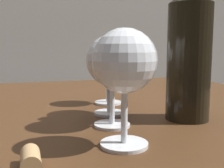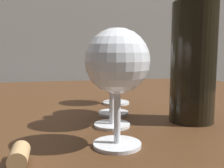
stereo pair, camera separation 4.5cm
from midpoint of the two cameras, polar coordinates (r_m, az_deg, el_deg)
The scene contains 7 objects.
dining_table at distance 0.70m, azimuth -9.01°, elevation -11.11°, with size 1.29×0.88×0.72m.
wine_glass_amber at distance 0.36m, azimuth 4.79°, elevation 4.26°, with size 0.09×0.09×0.16m.
wine_glass_white at distance 0.45m, azimuth 2.89°, elevation 4.68°, with size 0.09×0.09×0.15m.
wine_glass_rose at distance 0.54m, azimuth 2.73°, elevation 3.14°, with size 0.07×0.07×0.13m.
wine_glass_cabernet at distance 0.64m, azimuth 2.88°, elevation 5.01°, with size 0.08×0.08×0.15m.
wine_bottle at distance 0.51m, azimuth 19.27°, elevation 6.66°, with size 0.08×0.08×0.32m.
cork at distance 0.33m, azimuth -15.14°, elevation -14.38°, with size 0.02×0.02×0.04m, color tan.
Camera 2 is at (-0.01, -0.66, 0.86)m, focal length 43.56 mm.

